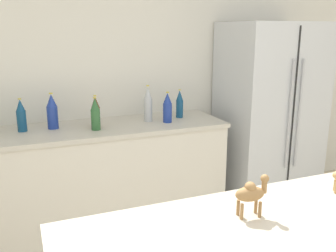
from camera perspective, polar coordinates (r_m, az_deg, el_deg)
The scene contains 11 objects.
wall_back at distance 3.36m, azimuth -5.77°, elevation 8.23°, with size 8.00×0.06×2.55m.
back_counter at distance 3.15m, azimuth -11.32°, elevation -7.99°, with size 2.17×0.63×0.89m.
refrigerator at distance 3.63m, azimuth 15.03°, elevation 1.49°, with size 0.84×0.70×1.70m.
back_bottle_0 at distance 3.01m, azimuth -17.23°, elevation 2.10°, with size 0.08×0.08×0.28m.
back_bottle_1 at distance 2.90m, azimuth -11.00°, elevation 1.75°, with size 0.07×0.07×0.25m.
back_bottle_2 at distance 3.08m, azimuth -0.09°, elevation 2.78°, with size 0.07×0.07×0.26m.
back_bottle_3 at distance 3.01m, azimuth -21.47°, elevation 1.45°, with size 0.07×0.07×0.25m.
back_bottle_4 at distance 2.99m, azimuth -10.97°, elevation 2.12°, with size 0.07×0.07×0.25m.
back_bottle_5 at distance 3.25m, azimuth 1.78°, elevation 3.34°, with size 0.06×0.06×0.25m.
back_bottle_6 at distance 3.11m, azimuth -3.07°, elevation 3.34°, with size 0.07×0.07×0.30m.
camel_figurine at distance 1.38m, azimuth 12.57°, elevation -9.90°, with size 0.13×0.07×0.16m.
Camera 1 is at (-0.92, -0.48, 1.64)m, focal length 40.00 mm.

